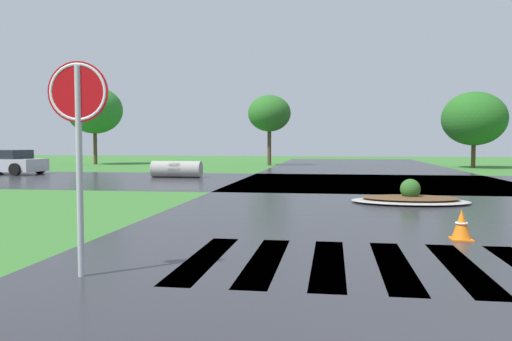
# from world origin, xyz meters

# --- Properties ---
(asphalt_roadway) EXTENTS (11.74, 80.00, 0.01)m
(asphalt_roadway) POSITION_xyz_m (0.00, 10.00, 0.00)
(asphalt_roadway) COLOR #2B2B30
(asphalt_roadway) RESTS_ON ground
(asphalt_cross_road) EXTENTS (90.00, 10.57, 0.01)m
(asphalt_cross_road) POSITION_xyz_m (0.00, 19.50, 0.00)
(asphalt_cross_road) COLOR #2B2B30
(asphalt_cross_road) RESTS_ON ground
(crosswalk_stripes) EXTENTS (7.65, 3.08, 0.01)m
(crosswalk_stripes) POSITION_xyz_m (0.00, 4.48, 0.00)
(crosswalk_stripes) COLOR white
(crosswalk_stripes) RESTS_ON ground
(stop_sign) EXTENTS (0.76, 0.12, 2.70)m
(stop_sign) POSITION_xyz_m (-4.89, 3.25, 2.01)
(stop_sign) COLOR #B2B5BA
(stop_sign) RESTS_ON ground
(median_island) EXTENTS (3.25, 1.93, 0.68)m
(median_island) POSITION_xyz_m (0.39, 11.98, 0.13)
(median_island) COLOR #9E9B93
(median_island) RESTS_ON ground
(car_dark_suv) EXTENTS (4.17, 2.49, 1.30)m
(car_dark_suv) POSITION_xyz_m (-18.96, 22.28, 0.62)
(car_dark_suv) COLOR #B7B7BF
(car_dark_suv) RESTS_ON ground
(drainage_pipe_stack) EXTENTS (2.43, 0.83, 0.80)m
(drainage_pipe_stack) POSITION_xyz_m (-9.21, 21.10, 0.40)
(drainage_pipe_stack) COLOR #9E9B93
(drainage_pipe_stack) RESTS_ON ground
(traffic_cone) EXTENTS (0.36, 0.36, 0.54)m
(traffic_cone) POSITION_xyz_m (0.47, 6.52, 0.26)
(traffic_cone) COLOR orange
(traffic_cone) RESTS_ON ground
(background_treeline) EXTENTS (43.13, 6.63, 5.96)m
(background_treeline) POSITION_xyz_m (0.57, 34.27, 3.81)
(background_treeline) COLOR #4C3823
(background_treeline) RESTS_ON ground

